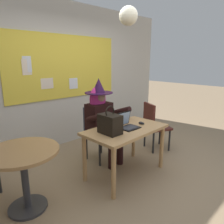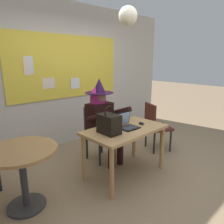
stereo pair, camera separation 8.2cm
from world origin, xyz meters
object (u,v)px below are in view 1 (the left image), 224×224
at_px(chair_at_desk, 97,130).
at_px(laptop, 127,124).
at_px(handbag, 110,124).
at_px(desk_main, 126,135).
at_px(person_costumed, 102,115).
at_px(chair_extra_corner, 154,124).
at_px(side_table_round, 24,166).
at_px(computer_mouse, 141,123).

xyz_separation_m(chair_at_desk, laptop, (-0.00, -0.69, 0.26)).
bearing_deg(handbag, desk_main, -1.13).
xyz_separation_m(desk_main, person_costumed, (0.05, 0.58, 0.18)).
relative_size(desk_main, chair_extra_corner, 1.36).
bearing_deg(side_table_round, person_costumed, 12.10).
height_order(chair_at_desk, computer_mouse, chair_at_desk).
xyz_separation_m(person_costumed, handbag, (-0.36, -0.57, 0.06)).
bearing_deg(person_costumed, chair_at_desk, 179.55).
relative_size(chair_at_desk, side_table_round, 1.15).
bearing_deg(side_table_round, handbag, -14.00).
xyz_separation_m(desk_main, handbag, (-0.31, 0.01, 0.24)).
height_order(desk_main, side_table_round, side_table_round).
bearing_deg(computer_mouse, laptop, 176.68).
xyz_separation_m(chair_at_desk, chair_extra_corner, (1.00, -0.47, -0.01)).
height_order(handbag, chair_extra_corner, handbag).
distance_m(laptop, handbag, 0.36).
bearing_deg(computer_mouse, person_costumed, 119.34).
bearing_deg(laptop, handbag, -178.72).
height_order(desk_main, handbag, handbag).
relative_size(chair_at_desk, handbag, 2.43).
bearing_deg(chair_extra_corner, laptop, -142.05).
bearing_deg(chair_extra_corner, computer_mouse, -134.42).
bearing_deg(chair_at_desk, person_costumed, 0.92).
relative_size(chair_at_desk, chair_extra_corner, 1.02).
xyz_separation_m(chair_at_desk, computer_mouse, (0.27, -0.74, 0.22)).
relative_size(chair_at_desk, laptop, 3.32).
distance_m(desk_main, handbag, 0.39).
relative_size(handbag, chair_extra_corner, 0.42).
bearing_deg(person_costumed, laptop, -3.73).
relative_size(computer_mouse, handbag, 0.28).
bearing_deg(desk_main, handbag, 178.87).
distance_m(person_costumed, computer_mouse, 0.67).
bearing_deg(desk_main, chair_at_desk, 86.38).
bearing_deg(side_table_round, chair_at_desk, 16.78).
bearing_deg(handbag, person_costumed, 57.90).
bearing_deg(side_table_round, desk_main, -11.18).
relative_size(desk_main, person_costumed, 0.88).
bearing_deg(desk_main, chair_extra_corner, 12.57).
distance_m(person_costumed, chair_extra_corner, 1.09).
distance_m(desk_main, chair_extra_corner, 1.08).
bearing_deg(laptop, chair_extra_corner, 12.90).
height_order(chair_at_desk, laptop, laptop).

